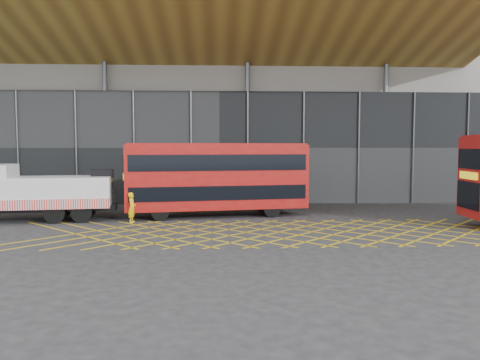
{
  "coord_description": "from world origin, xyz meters",
  "views": [
    {
      "loc": [
        1.89,
        -21.98,
        4.07
      ],
      "look_at": [
        3.0,
        1.5,
        2.4
      ],
      "focal_mm": 35.0,
      "sensor_mm": 36.0,
      "label": 1
    }
  ],
  "objects": [
    {
      "name": "ground_plane",
      "position": [
        0.0,
        0.0,
        0.0
      ],
      "size": [
        120.0,
        120.0,
        0.0
      ],
      "primitive_type": "plane",
      "color": "#242527"
    },
    {
      "name": "road_markings",
      "position": [
        5.6,
        0.0,
        0.01
      ],
      "size": [
        27.96,
        7.16,
        0.01
      ],
      "color": "gold",
      "rests_on": "ground_plane"
    },
    {
      "name": "construction_building",
      "position": [
        1.92,
        18.4,
        8.98
      ],
      "size": [
        55.0,
        23.97,
        18.0
      ],
      "color": "gray",
      "rests_on": "ground_plane"
    },
    {
      "name": "recovery_truck",
      "position": [
        -8.94,
        3.9,
        1.74
      ],
      "size": [
        10.87,
        3.69,
        3.77
      ],
      "rotation": [
        0.0,
        0.0,
        0.13
      ],
      "color": "black",
      "rests_on": "ground_plane"
    },
    {
      "name": "bus_towed",
      "position": [
        1.81,
        5.3,
        2.37
      ],
      "size": [
        10.75,
        4.06,
        4.28
      ],
      "rotation": [
        0.0,
        0.0,
        0.16
      ],
      "color": "#9E0F0C",
      "rests_on": "ground_plane"
    },
    {
      "name": "worker",
      "position": [
        -2.74,
        3.21,
        0.81
      ],
      "size": [
        0.47,
        0.64,
        1.63
      ],
      "primitive_type": "imported",
      "rotation": [
        0.0,
        0.0,
        1.43
      ],
      "color": "yellow",
      "rests_on": "ground_plane"
    }
  ]
}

